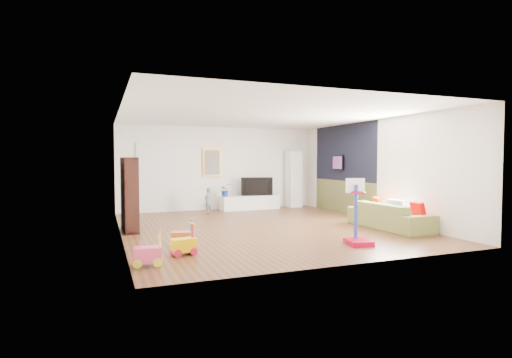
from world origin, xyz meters
name	(u,v)px	position (x,y,z in m)	size (l,w,h in m)	color
floor	(262,227)	(0.00, 0.00, 0.00)	(6.50, 7.50, 0.00)	brown
ceiling	(262,115)	(0.00, 0.00, 2.70)	(6.50, 7.50, 0.00)	white
wall_back	(219,168)	(0.00, 3.75, 1.35)	(6.50, 0.00, 2.70)	white
wall_front	(353,178)	(0.00, -3.75, 1.35)	(6.50, 0.00, 2.70)	silver
wall_left	(120,173)	(-3.25, 0.00, 1.35)	(0.00, 7.50, 2.70)	silver
wall_right	(373,170)	(3.25, 0.00, 1.35)	(0.00, 7.50, 2.70)	silver
navy_accent	(343,153)	(3.23, 1.40, 1.85)	(0.01, 3.20, 1.70)	black
olive_wainscot	(343,197)	(3.23, 1.40, 0.50)	(0.01, 3.20, 1.00)	brown
doorway	(161,179)	(-1.90, 3.71, 1.05)	(1.45, 0.06, 2.10)	white
painting_back	(212,162)	(-0.25, 3.71, 1.55)	(0.62, 0.06, 0.92)	gold
artwork_right	(338,163)	(3.17, 1.60, 1.55)	(0.04, 0.56, 0.46)	#7F3F8C
media_console	(250,203)	(0.92, 3.32, 0.23)	(1.97, 0.49, 0.46)	white
tall_cabinet	(294,179)	(2.59, 3.46, 0.97)	(0.45, 0.45, 1.94)	white
bookshelf	(129,194)	(-3.03, 0.63, 0.84)	(0.30, 1.15, 1.69)	#331712
sofa	(390,216)	(2.68, -1.37, 0.31)	(2.15, 0.84, 0.63)	olive
basketball_hoop	(359,212)	(0.97, -2.56, 0.64)	(0.44, 0.53, 1.28)	#B40227
ride_on_yellow	(183,240)	(-2.34, -2.19, 0.27)	(0.40, 0.25, 0.54)	#FFD200
ride_on_orange	(182,233)	(-2.23, -1.53, 0.27)	(0.40, 0.25, 0.54)	#DA5E2E
ride_on_pink	(148,248)	(-2.98, -2.69, 0.27)	(0.41, 0.25, 0.55)	#F74979
child	(208,201)	(-0.63, 2.79, 0.40)	(0.29, 0.19, 0.81)	slate
tv	(256,186)	(1.16, 3.34, 0.76)	(1.05, 0.14, 0.60)	black
vase_plant	(225,190)	(0.09, 3.33, 0.67)	(0.38, 0.33, 0.42)	navy
pillow_left	(418,211)	(2.93, -2.02, 0.50)	(0.11, 0.40, 0.40)	#C10600
pillow_center	(397,208)	(2.88, -1.38, 0.50)	(0.11, 0.40, 0.40)	silver
pillow_right	(378,205)	(2.85, -0.75, 0.50)	(0.10, 0.39, 0.39)	red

